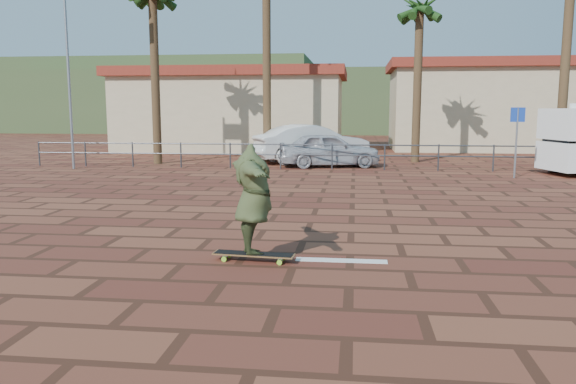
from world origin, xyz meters
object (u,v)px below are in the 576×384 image
Objects in this scene: skateboarder at (253,199)px; car_white at (312,144)px; longboard at (254,255)px; car_silver at (329,150)px.

car_white is (-0.37, 16.19, -0.14)m from skateboarder.
car_white reaches higher than longboard.
longboard is at bearing 67.93° from skateboarder.
skateboarder is at bearing 155.53° from car_white.
skateboarder is at bearing 5.41° from longboard.
skateboarder is 0.51× the size of car_silver.
car_white is at bearing 12.86° from car_silver.
longboard is at bearing 155.53° from car_white.
skateboarder reaches higher than car_silver.
skateboarder is 0.41× the size of car_white.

